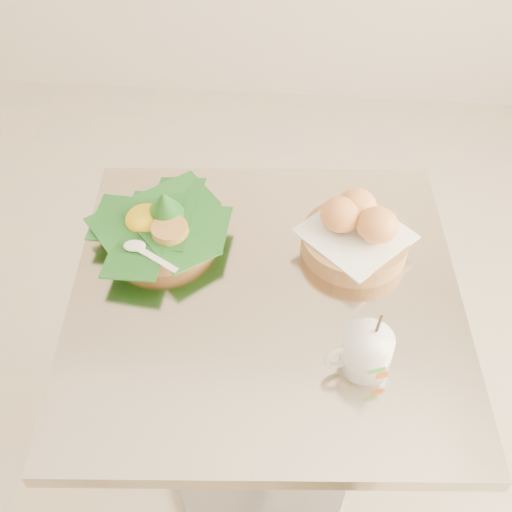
# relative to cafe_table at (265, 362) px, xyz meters

# --- Properties ---
(floor) EXTENTS (3.60, 3.60, 0.00)m
(floor) POSITION_rel_cafe_table_xyz_m (-0.19, 0.01, -0.53)
(floor) COLOR #C3B39C
(floor) RESTS_ON ground
(cafe_table) EXTENTS (0.75, 0.75, 0.75)m
(cafe_table) POSITION_rel_cafe_table_xyz_m (0.00, 0.00, 0.00)
(cafe_table) COLOR gray
(cafe_table) RESTS_ON floor
(rice_basket) EXTENTS (0.26, 0.26, 0.13)m
(rice_basket) POSITION_rel_cafe_table_xyz_m (-0.21, 0.12, 0.26)
(rice_basket) COLOR tan
(rice_basket) RESTS_ON cafe_table
(bread_basket) EXTENTS (0.24, 0.24, 0.10)m
(bread_basket) POSITION_rel_cafe_table_xyz_m (0.16, 0.13, 0.26)
(bread_basket) COLOR tan
(bread_basket) RESTS_ON cafe_table
(coffee_mug) EXTENTS (0.11, 0.09, 0.14)m
(coffee_mug) POSITION_rel_cafe_table_xyz_m (0.17, -0.14, 0.26)
(coffee_mug) COLOR white
(coffee_mug) RESTS_ON cafe_table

